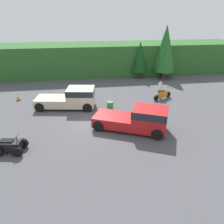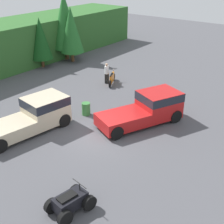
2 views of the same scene
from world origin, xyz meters
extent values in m
plane|color=#4C4C51|center=(0.00, 0.00, 0.00)|extent=(80.00, 80.00, 0.00)
cylinder|color=brown|center=(6.95, 12.81, 0.43)|extent=(0.29, 0.29, 0.87)
cone|color=#144719|center=(6.95, 12.81, 2.84)|extent=(2.11, 2.11, 3.94)
cylinder|color=brown|center=(10.13, 11.77, 0.50)|extent=(0.33, 0.33, 1.00)
cone|color=#236628|center=(10.13, 11.77, 3.27)|extent=(2.44, 2.44, 4.54)
cylinder|color=brown|center=(10.37, 12.83, 0.61)|extent=(0.41, 0.41, 1.23)
cone|color=#236628|center=(10.37, 12.83, 4.03)|extent=(3.00, 3.00, 5.60)
cube|color=red|center=(4.01, -1.88, 1.09)|extent=(3.12, 2.89, 1.71)
cube|color=#1E232D|center=(4.01, -1.88, 1.65)|extent=(3.15, 2.92, 0.55)
cube|color=red|center=(1.47, -0.75, 0.62)|extent=(3.63, 3.12, 0.78)
cylinder|color=black|center=(5.03, -1.31, 0.43)|extent=(0.90, 0.60, 0.86)
cylinder|color=black|center=(4.27, -3.03, 0.43)|extent=(0.90, 0.60, 0.86)
cylinder|color=black|center=(0.97, 0.50, 0.43)|extent=(0.90, 0.60, 0.86)
cylinder|color=black|center=(0.20, -1.22, 0.43)|extent=(0.90, 0.60, 0.86)
cube|color=beige|center=(-1.05, 3.45, 1.09)|extent=(2.76, 2.40, 1.71)
cube|color=#1E232D|center=(-1.05, 3.45, 1.65)|extent=(2.78, 2.43, 0.55)
cube|color=beige|center=(-3.77, 3.87, 0.62)|extent=(3.30, 2.49, 0.78)
cylinder|color=black|center=(-0.23, 4.28, 0.43)|extent=(0.89, 0.41, 0.86)
cylinder|color=black|center=(-0.52, 2.42, 0.43)|extent=(0.89, 0.41, 0.86)
cylinder|color=black|center=(8.15, 4.92, 0.30)|extent=(0.59, 0.36, 0.61)
cylinder|color=black|center=(6.57, 4.14, 0.30)|extent=(0.59, 0.36, 0.61)
cube|color=orange|center=(7.36, 4.53, 0.53)|extent=(1.22, 0.71, 0.70)
cylinder|color=#B7B7BC|center=(8.11, 4.90, 0.72)|extent=(0.29, 0.18, 0.80)
cylinder|color=black|center=(8.11, 4.90, 1.13)|extent=(0.30, 0.55, 0.04)
cube|color=black|center=(7.17, 4.44, 0.91)|extent=(0.90, 0.54, 0.06)
cylinder|color=black|center=(-5.02, -2.78, 0.34)|extent=(0.70, 0.33, 0.67)
cylinder|color=black|center=(-5.18, -3.74, 0.34)|extent=(0.70, 0.33, 0.67)
cylinder|color=black|center=(-6.27, -2.58, 0.34)|extent=(0.70, 0.33, 0.67)
cylinder|color=black|center=(-6.43, -3.53, 0.34)|extent=(0.70, 0.33, 0.67)
cube|color=black|center=(-5.73, -3.16, 0.53)|extent=(1.52, 0.97, 0.55)
cylinder|color=black|center=(-5.21, -3.24, 0.98)|extent=(0.06, 0.06, 0.35)
cylinder|color=black|center=(-5.21, -3.24, 1.15)|extent=(0.18, 0.91, 0.04)
cube|color=black|center=(-5.87, -3.13, 0.84)|extent=(0.88, 0.56, 0.08)
cylinder|color=black|center=(7.13, 5.03, 0.44)|extent=(0.24, 0.24, 0.89)
cylinder|color=black|center=(7.20, 4.84, 0.44)|extent=(0.24, 0.24, 0.89)
cylinder|color=white|center=(7.16, 4.93, 1.22)|extent=(0.47, 0.47, 0.66)
sphere|color=tan|center=(7.16, 4.93, 1.67)|extent=(0.31, 0.31, 0.24)
cylinder|color=#387A38|center=(1.56, 2.38, 0.44)|extent=(0.58, 0.58, 0.88)
camera|label=1|loc=(-0.78, -15.89, 8.48)|focal=35.00mm
camera|label=2|loc=(-12.73, -10.65, 9.69)|focal=50.00mm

